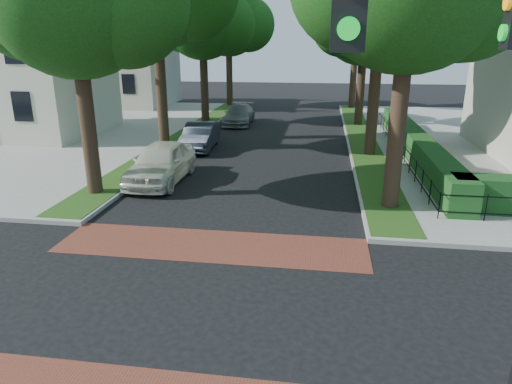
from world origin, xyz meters
TOP-DOWN VIEW (x-y plane):
  - ground at (0.00, 0.00)m, footprint 120.00×120.00m
  - crosswalk_far at (0.00, 3.20)m, footprint 9.00×2.20m
  - grass_strip_ne at (5.40, 19.10)m, footprint 1.60×29.80m
  - grass_strip_nw at (-5.40, 19.10)m, footprint 1.60×29.80m
  - tree_right_far at (5.60, 24.22)m, footprint 7.25×6.23m
  - tree_right_back at (5.60, 33.23)m, footprint 7.50×6.45m
  - tree_left_far at (-5.40, 24.22)m, footprint 7.00×6.02m
  - tree_left_back at (-5.40, 33.24)m, footprint 7.75×6.66m
  - hedge_main_road at (7.70, 15.00)m, footprint 1.00×18.00m
  - fence_main_road at (6.90, 15.00)m, footprint 0.06×18.00m
  - house_left_near at (-15.49, 17.99)m, footprint 10.00×9.00m
  - house_left_far at (-15.49, 31.99)m, footprint 10.00×9.00m
  - parked_car_front at (-3.60, 9.16)m, footprint 1.98×4.91m
  - parked_car_middle at (-3.60, 15.44)m, footprint 1.80×4.47m
  - parked_car_rear at (-2.94, 23.67)m, footprint 2.11×4.82m

SIDE VIEW (x-z plane):
  - ground at x=0.00m, z-range 0.00..0.00m
  - crosswalk_far at x=0.00m, z-range 0.00..0.01m
  - grass_strip_ne at x=5.40m, z-range 0.15..0.17m
  - grass_strip_nw at x=-5.40m, z-range 0.15..0.17m
  - fence_main_road at x=6.90m, z-range 0.15..1.05m
  - parked_car_rear at x=-2.94m, z-range 0.00..1.38m
  - parked_car_middle at x=-3.60m, z-range 0.00..1.44m
  - hedge_main_road at x=7.70m, z-range 0.15..1.35m
  - parked_car_front at x=-3.60m, z-range 0.00..1.67m
  - house_left_near at x=-15.49m, z-range -0.03..10.11m
  - house_left_far at x=-15.49m, z-range -0.03..10.11m
  - tree_right_far at x=5.60m, z-range 2.04..11.78m
  - tree_left_far at x=-5.40m, z-range 2.19..12.05m
  - tree_right_back at x=5.60m, z-range 2.17..12.37m
  - tree_left_back at x=-5.40m, z-range 2.19..12.63m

